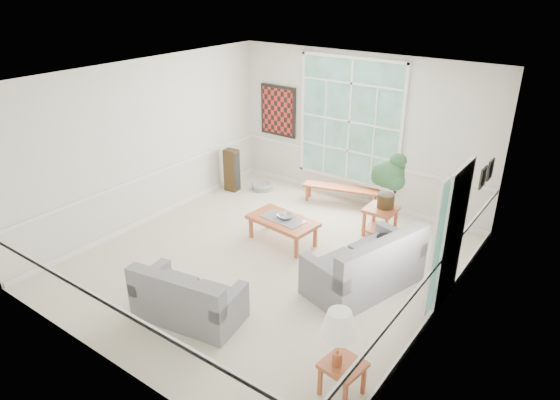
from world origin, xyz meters
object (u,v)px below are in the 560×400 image
object	(u,v)px
loveseat_front	(189,293)
coffee_table	(283,230)
side_table	(342,379)
loveseat_right	(364,259)
end_table	(380,221)

from	to	relation	value
loveseat_front	coffee_table	size ratio (longest dim) A/B	1.21
loveseat_front	side_table	world-z (taller)	loveseat_front
loveseat_right	loveseat_front	size ratio (longest dim) A/B	1.21
end_table	loveseat_front	bearing A→B (deg)	-106.06
loveseat_right	end_table	bearing A→B (deg)	124.05
loveseat_right	loveseat_front	distance (m)	2.59
loveseat_front	loveseat_right	bearing A→B (deg)	42.20
coffee_table	side_table	bearing A→B (deg)	-37.73
coffee_table	end_table	bearing A→B (deg)	50.69
end_table	side_table	distance (m)	3.92
loveseat_right	coffee_table	distance (m)	1.83
loveseat_right	side_table	world-z (taller)	loveseat_right
coffee_table	end_table	size ratio (longest dim) A/B	2.29
loveseat_right	coffee_table	bearing A→B (deg)	-176.12
loveseat_front	side_table	xyz separation A→B (m)	(2.38, 0.01, -0.17)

